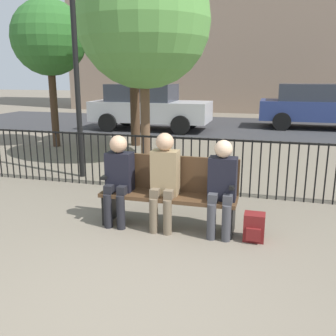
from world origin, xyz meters
TOP-DOWN VIEW (x-y plane):
  - ground_plane at (0.00, 0.00)m, footprint 80.00×80.00m
  - park_bench at (0.00, 1.95)m, footprint 1.77×0.45m
  - seated_person_0 at (-0.66, 1.82)m, footprint 0.34×0.39m
  - seated_person_1 at (-0.04, 1.82)m, footprint 0.34×0.39m
  - seated_person_2 at (0.69, 1.82)m, footprint 0.34×0.39m
  - backpack at (1.11, 1.75)m, footprint 0.25×0.24m
  - fence_railing at (-0.02, 3.39)m, footprint 9.01×0.03m
  - tree_0 at (-2.44, 7.27)m, footprint 1.99×1.99m
  - tree_1 at (-1.55, 5.52)m, footprint 2.89×2.89m
  - tree_2 at (-4.52, 6.53)m, footprint 1.95×1.95m
  - lamp_post at (-2.30, 3.84)m, footprint 0.28×0.28m
  - street_surface at (0.00, 12.00)m, footprint 24.00×6.00m
  - parked_car_0 at (-3.05, 10.27)m, footprint 4.20×1.94m
  - parked_car_1 at (2.80, 12.19)m, footprint 4.20×1.94m

SIDE VIEW (x-z plane):
  - ground_plane at x=0.00m, z-range 0.00..0.00m
  - street_surface at x=0.00m, z-range 0.00..0.01m
  - backpack at x=1.11m, z-range 0.00..0.34m
  - park_bench at x=0.00m, z-range 0.03..0.95m
  - fence_railing at x=-0.02m, z-range 0.08..1.03m
  - seated_person_2 at x=0.69m, z-range 0.08..1.27m
  - seated_person_0 at x=-0.66m, z-range 0.08..1.27m
  - seated_person_1 at x=-0.04m, z-range 0.08..1.33m
  - parked_car_0 at x=-3.05m, z-range 0.03..1.65m
  - parked_car_1 at x=2.80m, z-range 0.03..1.65m
  - lamp_post at x=-2.30m, z-range 0.60..4.38m
  - tree_2 at x=-4.52m, z-range 0.93..4.79m
  - tree_0 at x=-2.44m, z-range 0.92..4.83m
  - tree_1 at x=-1.55m, z-range 0.80..5.32m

